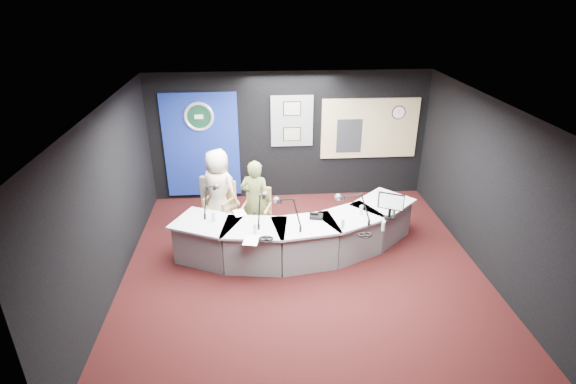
{
  "coord_description": "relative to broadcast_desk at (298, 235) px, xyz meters",
  "views": [
    {
      "loc": [
        -0.74,
        -6.3,
        4.42
      ],
      "look_at": [
        -0.2,
        0.8,
        1.1
      ],
      "focal_mm": 28.0,
      "sensor_mm": 36.0,
      "label": 1
    }
  ],
  "objects": [
    {
      "name": "water_bottles",
      "position": [
        0.12,
        -0.32,
        0.46
      ],
      "size": [
        3.17,
        0.64,
        0.18
      ],
      "primitive_type": null,
      "color": "silver",
      "rests_on": "broadcast_desk"
    },
    {
      "name": "boom_mic_d",
      "position": [
        0.92,
        -0.21,
        0.68
      ],
      "size": [
        0.58,
        0.53,
        0.6
      ],
      "primitive_type": null,
      "color": "black",
      "rests_on": "broadcast_desk"
    },
    {
      "name": "person_woman",
      "position": [
        -0.72,
        0.63,
        0.4
      ],
      "size": [
        0.65,
        0.52,
        1.56
      ],
      "primitive_type": "imported",
      "rotation": [
        0.0,
        0.0,
        2.86
      ],
      "color": "#626B38",
      "rests_on": "ground"
    },
    {
      "name": "boom_mic_a",
      "position": [
        -1.51,
        0.32,
        0.68
      ],
      "size": [
        0.3,
        0.71,
        0.6
      ],
      "primitive_type": null,
      "color": "black",
      "rests_on": "broadcast_desk"
    },
    {
      "name": "agency_seal",
      "position": [
        -1.85,
        2.38,
        1.52
      ],
      "size": [
        0.63,
        0.07,
        0.63
      ],
      "primitive_type": "torus",
      "rotation": [
        1.57,
        0.0,
        0.0
      ],
      "color": "silver",
      "rests_on": "backdrop_panel"
    },
    {
      "name": "broadcast_desk",
      "position": [
        0.0,
        0.0,
        0.0
      ],
      "size": [
        4.5,
        1.9,
        0.75
      ],
      "primitive_type": null,
      "color": "#B1B3B5",
      "rests_on": "ground"
    },
    {
      "name": "wall_front",
      "position": [
        0.05,
        -3.55,
        1.02
      ],
      "size": [
        6.0,
        0.02,
        2.8
      ],
      "primitive_type": "cube",
      "color": "black",
      "rests_on": "ground"
    },
    {
      "name": "desk_phone",
      "position": [
        0.31,
        -0.09,
        0.4
      ],
      "size": [
        0.25,
        0.22,
        0.05
      ],
      "primitive_type": "cube",
      "rotation": [
        0.0,
        0.0,
        -0.21
      ],
      "color": "black",
      "rests_on": "broadcast_desk"
    },
    {
      "name": "seal_center",
      "position": [
        -1.85,
        2.38,
        1.52
      ],
      "size": [
        0.48,
        0.01,
        0.48
      ],
      "primitive_type": "cylinder",
      "rotation": [
        1.57,
        0.0,
        0.0
      ],
      "color": "#0E3420",
      "rests_on": "backdrop_panel"
    },
    {
      "name": "notepad",
      "position": [
        -0.81,
        -0.75,
        0.38
      ],
      "size": [
        0.29,
        0.36,
        0.0
      ],
      "primitive_type": "cube",
      "rotation": [
        0.0,
        0.0,
        -0.18
      ],
      "color": "white",
      "rests_on": "broadcast_desk"
    },
    {
      "name": "wall_clock",
      "position": [
        2.4,
        2.39,
        1.52
      ],
      "size": [
        0.28,
        0.01,
        0.28
      ],
      "primitive_type": "cylinder",
      "rotation": [
        1.57,
        0.0,
        0.0
      ],
      "color": "white",
      "rests_on": "booth_window_frame"
    },
    {
      "name": "paper_stack",
      "position": [
        -1.01,
        0.19,
        0.38
      ],
      "size": [
        0.27,
        0.33,
        0.0
      ],
      "primitive_type": "cube",
      "rotation": [
        0.0,
        0.0,
        0.27
      ],
      "color": "white",
      "rests_on": "broadcast_desk"
    },
    {
      "name": "person_man",
      "position": [
        -1.43,
        1.06,
        0.44
      ],
      "size": [
        0.95,
        0.86,
        1.63
      ],
      "primitive_type": "imported",
      "rotation": [
        0.0,
        0.0,
        2.6
      ],
      "color": "beige",
      "rests_on": "ground"
    },
    {
      "name": "armchair_right",
      "position": [
        -0.72,
        0.63,
        0.09
      ],
      "size": [
        0.65,
        0.65,
        0.93
      ],
      "primitive_type": null,
      "rotation": [
        0.0,
        0.0,
        -0.29
      ],
      "color": "tan",
      "rests_on": "ground"
    },
    {
      "name": "booth_window_frame",
      "position": [
        1.8,
        2.42,
        1.18
      ],
      "size": [
        2.12,
        0.06,
        1.32
      ],
      "primitive_type": "cube",
      "color": "tan",
      "rests_on": "wall_back"
    },
    {
      "name": "draped_jacket",
      "position": [
        -1.58,
        1.27,
        0.24
      ],
      "size": [
        0.48,
        0.35,
        0.7
      ],
      "primitive_type": "cube",
      "rotation": [
        0.0,
        0.0,
        -0.56
      ],
      "color": "#686558",
      "rests_on": "armchair_left"
    },
    {
      "name": "boom_mic_b",
      "position": [
        -0.62,
        -0.11,
        0.68
      ],
      "size": [
        0.25,
        0.73,
        0.6
      ],
      "primitive_type": null,
      "color": "black",
      "rests_on": "broadcast_desk"
    },
    {
      "name": "wall_back",
      "position": [
        0.05,
        2.45,
        1.02
      ],
      "size": [
        6.0,
        0.02,
        2.8
      ],
      "primitive_type": "cube",
      "color": "black",
      "rests_on": "ground"
    },
    {
      "name": "framed_photo_lower",
      "position": [
        0.1,
        2.39,
        1.09
      ],
      "size": [
        0.34,
        0.02,
        0.27
      ],
      "primitive_type": "cube",
      "color": "gray",
      "rests_on": "pinboard"
    },
    {
      "name": "ground",
      "position": [
        0.05,
        -0.55,
        -0.38
      ],
      "size": [
        6.0,
        6.0,
        0.0
      ],
      "primitive_type": "plane",
      "color": "black",
      "rests_on": "ground"
    },
    {
      "name": "booth_glow",
      "position": [
        1.8,
        2.41,
        1.18
      ],
      "size": [
        2.0,
        0.02,
        1.2
      ],
      "primitive_type": "cube",
      "color": "beige",
      "rests_on": "booth_window_frame"
    },
    {
      "name": "headphones_far",
      "position": [
        -0.58,
        -0.75,
        0.39
      ],
      "size": [
        0.24,
        0.24,
        0.04
      ],
      "primitive_type": "torus",
      "color": "black",
      "rests_on": "broadcast_desk"
    },
    {
      "name": "equipment_rack",
      "position": [
        1.35,
        2.39,
        1.03
      ],
      "size": [
        0.55,
        0.02,
        0.75
      ],
      "primitive_type": "cube",
      "color": "black",
      "rests_on": "booth_window_frame"
    },
    {
      "name": "pinboard",
      "position": [
        0.1,
        2.42,
        1.38
      ],
      "size": [
        0.9,
        0.04,
        1.1
      ],
      "primitive_type": "cube",
      "color": "slate",
      "rests_on": "wall_back"
    },
    {
      "name": "framed_photo_upper",
      "position": [
        0.1,
        2.39,
        1.65
      ],
      "size": [
        0.34,
        0.02,
        0.27
      ],
      "primitive_type": "cube",
      "color": "gray",
      "rests_on": "pinboard"
    },
    {
      "name": "backdrop_panel",
      "position": [
        -1.85,
        2.42,
        0.88
      ],
      "size": [
        1.6,
        0.05,
        2.3
      ],
      "primitive_type": "cube",
      "color": "navy",
      "rests_on": "wall_back"
    },
    {
      "name": "wall_right",
      "position": [
        3.05,
        -0.55,
        1.02
      ],
      "size": [
        0.02,
        6.0,
        2.8
      ],
      "primitive_type": "cube",
      "color": "black",
      "rests_on": "ground"
    },
    {
      "name": "ceiling",
      "position": [
        0.05,
        -0.55,
        2.42
      ],
      "size": [
        6.0,
        6.0,
        0.02
      ],
      "primitive_type": "cube",
      "color": "silver",
      "rests_on": "ground"
    },
    {
      "name": "headphones_near",
      "position": [
        1.01,
        -0.75,
        0.39
      ],
      "size": [
        0.2,
        0.2,
        0.03
      ],
      "primitive_type": "torus",
      "color": "black",
      "rests_on": "broadcast_desk"
    },
    {
      "name": "computer_monitor",
      "position": [
        1.56,
        -0.18,
        0.7
      ],
      "size": [
        0.38,
        0.21,
        0.28
      ],
      "primitive_type": "cube",
      "rotation": [
        0.0,
        0.0,
        -0.46
      ],
      "color": "black",
      "rests_on": "broadcast_desk"
    },
    {
      "name": "armchair_left",
      "position": [
        -1.43,
        1.06,
        0.14
      ],
      "size": [
        0.79,
        0.79,
        1.02
      ],
      "primitive_type": null,
      "rotation": [
        0.0,
        0.0,
        -0.56
      ],
      "color": "tan",
      "rests_on": "ground"
    },
    {
      "name": "boom_mic_c",
      "position": [
        -0.19,
        -0.29,
        0.68
      ],
      "size": [
        0.48,
        0.62,
        0.6
      ],
      "primitive_type": null,
      "color": "black",
      "rests_on": "broadcast_desk"
    },
    {
      "name": "wall_left",
      "position": [
        -2.95,
        -0.55,
        1.02
      ],
      "size": [
        0.02,
        6.0,
        2.8
      ],
      "primitive_type": "cube",
      "color": "black",
      "rests_on": "ground"
    }
  ]
}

